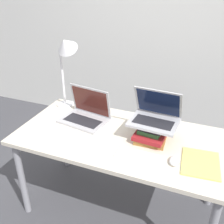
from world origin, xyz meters
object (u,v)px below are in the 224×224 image
(laptop_left, at_px, (86,114))
(wireless_keyboard, at_px, (138,156))
(desk_lamp, at_px, (65,53))
(mouse, at_px, (175,160))
(laptop_on_books, at_px, (155,116))
(book_stack, at_px, (152,131))
(notepad, at_px, (201,163))

(laptop_left, distance_m, wireless_keyboard, 0.61)
(desk_lamp, bearing_deg, wireless_keyboard, -30.35)
(wireless_keyboard, relative_size, mouse, 2.84)
(laptop_left, height_order, laptop_on_books, laptop_on_books)
(wireless_keyboard, relative_size, desk_lamp, 0.45)
(laptop_left, height_order, mouse, laptop_left)
(laptop_on_books, bearing_deg, wireless_keyboard, -97.27)
(laptop_left, distance_m, book_stack, 0.55)
(book_stack, height_order, notepad, book_stack)
(laptop_on_books, distance_m, wireless_keyboard, 0.31)
(book_stack, bearing_deg, laptop_left, 173.94)
(laptop_on_books, relative_size, notepad, 1.15)
(notepad, distance_m, desk_lamp, 1.27)
(mouse, bearing_deg, wireless_keyboard, -172.09)
(laptop_left, distance_m, mouse, 0.79)
(laptop_on_books, bearing_deg, notepad, -27.92)
(mouse, distance_m, notepad, 0.16)
(mouse, bearing_deg, laptop_on_books, 129.54)
(wireless_keyboard, height_order, desk_lamp, desk_lamp)
(mouse, bearing_deg, book_stack, 132.22)
(book_stack, distance_m, wireless_keyboard, 0.25)
(book_stack, distance_m, desk_lamp, 0.90)
(wireless_keyboard, xyz_separation_m, mouse, (0.22, 0.03, 0.01))
(laptop_on_books, bearing_deg, book_stack, -133.89)
(laptop_left, distance_m, laptop_on_books, 0.57)
(wireless_keyboard, bearing_deg, laptop_left, 149.71)
(wireless_keyboard, height_order, mouse, mouse)
(laptop_left, bearing_deg, wireless_keyboard, -30.29)
(laptop_on_books, distance_m, desk_lamp, 0.86)
(book_stack, height_order, mouse, book_stack)
(notepad, bearing_deg, wireless_keyboard, -168.06)
(laptop_left, relative_size, laptop_on_books, 1.15)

